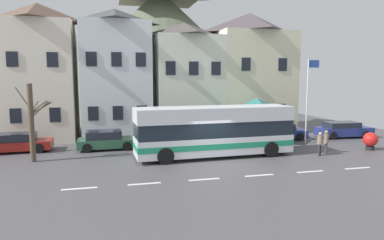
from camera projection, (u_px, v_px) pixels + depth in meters
The scene contains 19 objects.
ground_plane at pixel (217, 166), 20.25m from camera, with size 40.00×60.00×0.07m.
townhouse_00 at pixel (40, 72), 28.15m from camera, with size 5.47×5.51×10.95m.
townhouse_01 at pixel (116, 73), 29.79m from camera, with size 5.61×5.91×10.81m.
townhouse_02 at pixel (185, 78), 31.60m from camera, with size 5.74×6.51×9.94m.
townhouse_03 at pixel (249, 72), 33.21m from camera, with size 6.84×6.88×11.06m.
hilltop_castle at pixel (160, 50), 48.30m from camera, with size 36.53×36.53×23.58m.
transit_bus at pixel (214, 132), 22.29m from camera, with size 10.26×2.91×3.23m.
bus_shelter at pixel (257, 105), 27.06m from camera, with size 3.60×3.60×3.49m.
parked_car_00 at pixel (278, 131), 28.56m from camera, with size 4.46×2.38×1.32m.
parked_car_01 at pixel (106, 140), 24.66m from camera, with size 4.07×2.07×1.33m.
parked_car_02 at pixel (18, 143), 23.80m from camera, with size 4.32×2.01×1.29m.
parked_car_03 at pixel (343, 130), 29.50m from camera, with size 4.67×2.15×1.32m.
pedestrian_00 at pixel (256, 135), 25.52m from camera, with size 0.31×0.28×1.63m.
pedestrian_01 at pixel (326, 140), 23.24m from camera, with size 0.30×0.31×1.57m.
pedestrian_02 at pixel (320, 142), 22.64m from camera, with size 0.34×0.34×1.55m.
public_bench at pixel (237, 134), 28.66m from camera, with size 1.42×0.48×0.87m.
flagpole at pixel (308, 95), 26.49m from camera, with size 0.95×0.10×6.44m.
harbour_buoy at pixel (370, 140), 24.42m from camera, with size 1.00×1.00×1.25m.
bare_tree_00 at pixel (32, 121), 20.80m from camera, with size 2.02×1.29×4.73m.
Camera 1 is at (-6.16, -18.83, 5.14)m, focal length 32.49 mm.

